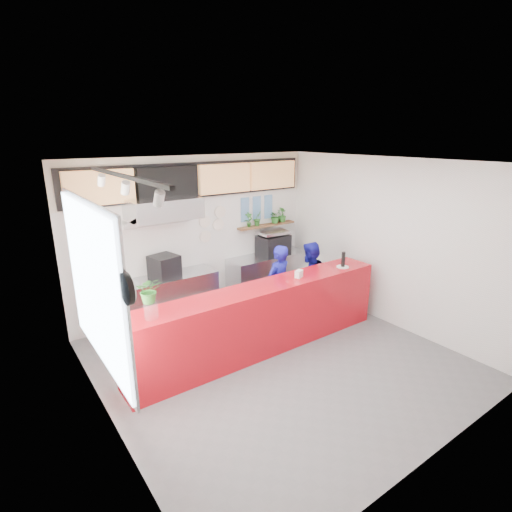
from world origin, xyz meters
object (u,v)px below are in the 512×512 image
panini_oven (164,266)px  staff_right (309,280)px  service_counter (262,318)px  pepper_mill (343,259)px  staff_center (278,286)px  espresso_machine (273,245)px

panini_oven → staff_right: bearing=-42.6°
service_counter → pepper_mill: size_ratio=16.81×
staff_right → pepper_mill: bearing=89.5°
staff_center → pepper_mill: size_ratio=5.62×
pepper_mill → staff_right: bearing=113.5°
panini_oven → staff_center: bearing=-50.1°
service_counter → staff_right: (1.46, 0.48, 0.18)m
pepper_mill → panini_oven: bearing=143.5°
espresso_machine → staff_right: size_ratio=0.44×
panini_oven → espresso_machine: 2.47m
panini_oven → pepper_mill: 3.18m
staff_center → panini_oven: bearing=-48.9°
staff_center → staff_right: 0.69m
panini_oven → staff_center: size_ratio=0.30×
staff_center → pepper_mill: staff_center is taller
espresso_machine → staff_center: staff_center is taller
staff_right → service_counter: bearing=-5.6°
espresso_machine → staff_center: size_ratio=0.43×
service_counter → pepper_mill: 1.85m
service_counter → staff_center: size_ratio=2.99×
panini_oven → staff_right: 2.68m
staff_right → panini_oven: bearing=-53.7°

